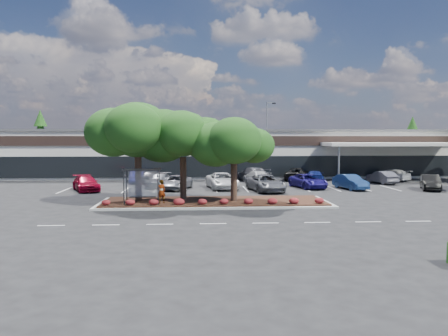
{
  "coord_description": "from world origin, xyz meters",
  "views": [
    {
      "loc": [
        -3.3,
        -30.08,
        5.21
      ],
      "look_at": [
        -1.07,
        7.13,
        2.6
      ],
      "focal_mm": 35.0,
      "sensor_mm": 36.0,
      "label": 1
    }
  ],
  "objects": [
    {
      "name": "car_13",
      "position": [
        3.18,
        21.53,
        0.84
      ],
      "size": [
        4.0,
        6.22,
        1.68
      ],
      "primitive_type": "imported",
      "rotation": [
        0.0,
        0.0,
        3.45
      ],
      "color": "#4C4D53",
      "rests_on": "ground"
    },
    {
      "name": "island_tree_mid",
      "position": [
        -4.5,
        5.2,
        3.92
      ],
      "size": [
        6.6,
        6.6,
        7.32
      ],
      "primitive_type": null,
      "color": "#193E13",
      "rests_on": "landscape_island"
    },
    {
      "name": "person_waiting",
      "position": [
        -6.06,
        2.7,
        1.16
      ],
      "size": [
        0.77,
        0.65,
        1.79
      ],
      "primitive_type": "imported",
      "rotation": [
        0.0,
        0.0,
        3.54
      ],
      "color": "#594C47",
      "rests_on": "landscape_island"
    },
    {
      "name": "car_10",
      "position": [
        -10.27,
        20.17,
        0.68
      ],
      "size": [
        1.7,
        4.21,
        1.36
      ],
      "primitive_type": "imported",
      "rotation": [
        0.0,
        0.0,
        3.2
      ],
      "color": "navy",
      "rests_on": "ground"
    },
    {
      "name": "island_tree_west",
      "position": [
        -8.0,
        4.5,
        4.21
      ],
      "size": [
        7.2,
        7.2,
        7.89
      ],
      "primitive_type": null,
      "color": "#193E13",
      "rests_on": "landscape_island"
    },
    {
      "name": "ground",
      "position": [
        0.0,
        0.0,
        0.0
      ],
      "size": [
        160.0,
        160.0,
        0.0
      ],
      "primitive_type": "plane",
      "color": "black",
      "rests_on": "ground"
    },
    {
      "name": "island_tree_east",
      "position": [
        -0.5,
        3.7,
        3.51
      ],
      "size": [
        5.8,
        5.8,
        6.5
      ],
      "primitive_type": null,
      "color": "#193E13",
      "rests_on": "landscape_island"
    },
    {
      "name": "car_15",
      "position": [
        8.8,
        22.23,
        0.76
      ],
      "size": [
        4.31,
        6.03,
        1.52
      ],
      "primitive_type": "imported",
      "rotation": [
        0.0,
        0.0,
        2.78
      ],
      "color": "black",
      "rests_on": "ground"
    },
    {
      "name": "landscape_island",
      "position": [
        -2.0,
        4.0,
        0.12
      ],
      "size": [
        18.0,
        6.0,
        0.26
      ],
      "color": "#9D9E98",
      "rests_on": "ground"
    },
    {
      "name": "light_pole",
      "position": [
        6.01,
        28.0,
        4.43
      ],
      "size": [
        1.43,
        0.5,
        9.98
      ],
      "rotation": [
        0.0,
        0.0,
        0.03
      ],
      "color": "#9D9E98",
      "rests_on": "ground"
    },
    {
      "name": "car_0",
      "position": [
        -14.24,
        13.07,
        0.73
      ],
      "size": [
        3.92,
        5.42,
        1.46
      ],
      "primitive_type": "imported",
      "rotation": [
        0.0,
        0.0,
        0.42
      ],
      "color": "maroon",
      "rests_on": "ground"
    },
    {
      "name": "car_1",
      "position": [
        -7.37,
        15.77,
        0.73
      ],
      "size": [
        2.61,
        5.23,
        1.46
      ],
      "primitive_type": "imported",
      "rotation": [
        0.0,
        0.0,
        -0.11
      ],
      "color": "#4B4C52",
      "rests_on": "ground"
    },
    {
      "name": "conifer_north_east",
      "position": [
        34.0,
        44.0,
        4.5
      ],
      "size": [
        3.96,
        3.96,
        9.0
      ],
      "primitive_type": "cone",
      "color": "#193E13",
      "rests_on": "ground"
    },
    {
      "name": "conifer_north_west",
      "position": [
        -30.0,
        46.0,
        5.0
      ],
      "size": [
        4.4,
        4.4,
        10.0
      ],
      "primitive_type": "cone",
      "color": "#193E13",
      "rests_on": "ground"
    },
    {
      "name": "car_7",
      "position": [
        12.0,
        12.73,
        0.75
      ],
      "size": [
        2.55,
        4.77,
        1.49
      ],
      "primitive_type": "imported",
      "rotation": [
        0.0,
        0.0,
        0.23
      ],
      "color": "navy",
      "rests_on": "ground"
    },
    {
      "name": "car_8",
      "position": [
        19.78,
        11.75,
        0.76
      ],
      "size": [
        3.26,
        4.89,
        1.52
      ],
      "primitive_type": "imported",
      "rotation": [
        0.0,
        0.0,
        -0.39
      ],
      "color": "black",
      "rests_on": "ground"
    },
    {
      "name": "retail_store",
      "position": [
        0.06,
        33.91,
        3.15
      ],
      "size": [
        80.4,
        25.2,
        6.25
      ],
      "color": "silver",
      "rests_on": "ground"
    },
    {
      "name": "car_9",
      "position": [
        -8.81,
        20.16,
        0.72
      ],
      "size": [
        1.74,
        4.25,
        1.44
      ],
      "primitive_type": "imported",
      "rotation": [
        0.0,
        0.0,
        3.13
      ],
      "color": "#4E4C53",
      "rests_on": "ground"
    },
    {
      "name": "car_16",
      "position": [
        17.5,
        17.91,
        0.72
      ],
      "size": [
        2.24,
        4.55,
        1.43
      ],
      "primitive_type": "imported",
      "rotation": [
        0.0,
        0.0,
        3.31
      ],
      "color": "#505057",
      "rests_on": "ground"
    },
    {
      "name": "car_2",
      "position": [
        -5.49,
        13.66,
        0.71
      ],
      "size": [
        3.49,
        5.52,
        1.42
      ],
      "primitive_type": "imported",
      "rotation": [
        0.0,
        0.0,
        -0.24
      ],
      "color": "slate",
      "rests_on": "ground"
    },
    {
      "name": "shrub_row",
      "position": [
        -2.0,
        1.9,
        0.51
      ],
      "size": [
        17.0,
        0.8,
        0.5
      ],
      "primitive_type": null,
      "color": "maroon",
      "rests_on": "landscape_island"
    },
    {
      "name": "car_14",
      "position": [
        10.32,
        20.11,
        0.67
      ],
      "size": [
        2.58,
        4.84,
        1.34
      ],
      "primitive_type": "imported",
      "rotation": [
        0.0,
        0.0,
        2.98
      ],
      "color": "navy",
      "rests_on": "ground"
    },
    {
      "name": "car_3",
      "position": [
        -0.85,
        14.07,
        0.81
      ],
      "size": [
        3.47,
        6.14,
        1.62
      ],
      "primitive_type": "imported",
      "rotation": [
        0.0,
        0.0,
        0.14
      ],
      "color": "silver",
      "rests_on": "ground"
    },
    {
      "name": "car_4",
      "position": [
        3.25,
        11.67,
        0.8
      ],
      "size": [
        3.61,
        6.14,
        1.6
      ],
      "primitive_type": "imported",
      "rotation": [
        0.0,
        0.0,
        0.17
      ],
      "color": "#55565C",
      "rests_on": "ground"
    },
    {
      "name": "bus_shelter",
      "position": [
        -7.5,
        2.95,
        2.31
      ],
      "size": [
        2.75,
        1.55,
        2.59
      ],
      "color": "black",
      "rests_on": "landscape_island"
    },
    {
      "name": "car_6",
      "position": [
        8.05,
        14.15,
        0.71
      ],
      "size": [
        3.54,
        5.56,
        1.43
      ],
      "primitive_type": "imported",
      "rotation": [
        0.0,
        0.0,
        0.24
      ],
      "color": "navy",
      "rests_on": "ground"
    },
    {
      "name": "car_17",
      "position": [
        20.08,
        21.16,
        0.69
      ],
      "size": [
        3.73,
        5.17,
        1.39
      ],
      "primitive_type": "imported",
      "rotation": [
        0.0,
        0.0,
        3.56
      ],
      "color": "beige",
      "rests_on": "ground"
    },
    {
      "name": "car_12",
      "position": [
        3.37,
        19.15,
        0.72
      ],
      "size": [
        2.96,
        5.26,
        1.44
      ],
      "primitive_type": "imported",
      "rotation": [
        0.0,
        0.0,
        3.34
      ],
      "color": "#B8B8B8",
      "rests_on": "ground"
    },
    {
      "name": "lane_markings",
      "position": [
        -0.14,
        10.42,
        0.01
      ],
      "size": [
        33.12,
        20.06,
        0.01
      ],
      "color": "silver",
      "rests_on": "ground"
    }
  ]
}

